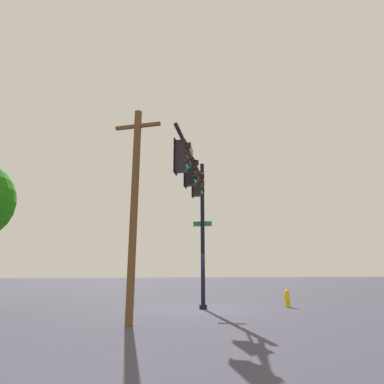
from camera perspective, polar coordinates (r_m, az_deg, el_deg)
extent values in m
plane|color=#3E3C4B|center=(15.55, 2.06, -20.51)|extent=(120.00, 120.00, 0.00)
cylinder|color=black|center=(15.55, 1.94, -7.39)|extent=(0.20, 0.20, 7.11)
cylinder|color=black|center=(15.54, 2.05, -20.15)|extent=(0.36, 0.36, 0.20)
cylinder|color=black|center=(13.11, 0.01, 6.16)|extent=(6.05, 2.12, 0.14)
cylinder|color=black|center=(14.59, 1.13, 2.00)|extent=(2.75, 0.98, 1.08)
cube|color=black|center=(14.16, 0.91, 1.45)|extent=(0.41, 0.44, 1.10)
cube|color=black|center=(14.18, 0.11, 1.42)|extent=(0.43, 0.16, 1.22)
sphere|color=maroon|center=(14.23, 1.70, 2.80)|extent=(0.22, 0.22, 0.22)
cylinder|color=black|center=(14.24, 1.94, 3.00)|extent=(0.26, 0.20, 0.23)
sphere|color=#855607|center=(14.14, 1.71, 1.48)|extent=(0.22, 0.22, 0.22)
cylinder|color=black|center=(14.15, 1.95, 1.68)|extent=(0.26, 0.20, 0.23)
sphere|color=#20FF59|center=(14.05, 1.72, 0.14)|extent=(0.22, 0.22, 0.22)
cylinder|color=black|center=(14.06, 1.97, 0.34)|extent=(0.26, 0.20, 0.23)
cube|color=black|center=(12.45, -0.34, 3.62)|extent=(0.42, 0.45, 1.10)
cube|color=black|center=(12.49, -1.24, 3.57)|extent=(0.43, 0.19, 1.22)
sphere|color=maroon|center=(12.52, 0.57, 5.16)|extent=(0.22, 0.22, 0.22)
cylinder|color=black|center=(12.53, 0.84, 5.39)|extent=(0.26, 0.21, 0.23)
sphere|color=#855607|center=(12.41, 0.57, 3.68)|extent=(0.22, 0.22, 0.22)
cylinder|color=black|center=(12.42, 0.84, 3.91)|extent=(0.26, 0.21, 0.23)
sphere|color=#20FF59|center=(12.31, 0.58, 2.17)|extent=(0.22, 0.22, 0.22)
cylinder|color=black|center=(12.32, 0.85, 2.40)|extent=(0.26, 0.21, 0.23)
cube|color=black|center=(10.77, -1.98, 6.49)|extent=(0.42, 0.44, 1.10)
cube|color=black|center=(10.81, -3.03, 6.42)|extent=(0.43, 0.18, 1.22)
sphere|color=maroon|center=(10.85, -0.92, 8.24)|extent=(0.22, 0.22, 0.22)
cylinder|color=black|center=(10.86, -0.61, 8.50)|extent=(0.26, 0.21, 0.23)
sphere|color=#855607|center=(10.73, -0.93, 6.55)|extent=(0.22, 0.22, 0.22)
cylinder|color=black|center=(10.73, -0.61, 6.82)|extent=(0.26, 0.21, 0.23)
sphere|color=#20FF59|center=(10.61, -0.94, 4.83)|extent=(0.22, 0.22, 0.22)
cylinder|color=black|center=(10.62, -0.62, 5.11)|extent=(0.26, 0.21, 0.23)
cube|color=white|center=(12.93, -0.23, 7.89)|extent=(0.90, 0.31, 0.26)
cube|color=#18682E|center=(12.93, -0.23, 7.89)|extent=(0.86, 0.31, 0.22)
cube|color=white|center=(15.60, 1.93, -5.80)|extent=(0.31, 0.90, 0.26)
cube|color=#177032|center=(15.60, 1.93, -5.80)|extent=(0.31, 0.86, 0.22)
cylinder|color=brown|center=(11.35, -10.51, -3.23)|extent=(0.27, 0.27, 7.69)
cube|color=brown|center=(12.35, -9.83, 11.72)|extent=(0.80, 1.71, 0.12)
cylinder|color=#E0BA0C|center=(16.94, 16.95, -18.30)|extent=(0.24, 0.24, 0.65)
sphere|color=#E5B90C|center=(16.91, 16.85, -16.97)|extent=(0.22, 0.22, 0.22)
cylinder|color=yellow|center=(16.80, 17.17, -18.22)|extent=(0.12, 0.10, 0.10)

